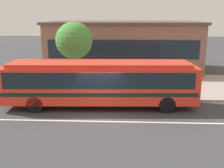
{
  "coord_description": "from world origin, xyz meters",
  "views": [
    {
      "loc": [
        1.39,
        -14.67,
        5.71
      ],
      "look_at": [
        0.59,
        2.47,
        1.3
      ],
      "focal_mm": 43.37,
      "sensor_mm": 36.0,
      "label": 1
    }
  ],
  "objects_px": {
    "bus_stop_sign": "(158,74)",
    "street_tree_near_stop": "(74,41)",
    "transit_bus": "(100,81)",
    "pedestrian_standing_by_tree": "(97,80)",
    "pedestrian_walking_along_curb": "(152,81)",
    "pedestrian_waiting_near_sign": "(64,80)"
  },
  "relations": [
    {
      "from": "pedestrian_walking_along_curb",
      "to": "pedestrian_waiting_near_sign",
      "type": "bearing_deg",
      "value": 177.8
    },
    {
      "from": "pedestrian_waiting_near_sign",
      "to": "pedestrian_walking_along_curb",
      "type": "height_order",
      "value": "pedestrian_walking_along_curb"
    },
    {
      "from": "transit_bus",
      "to": "pedestrian_walking_along_curb",
      "type": "bearing_deg",
      "value": 34.52
    },
    {
      "from": "transit_bus",
      "to": "street_tree_near_stop",
      "type": "distance_m",
      "value": 5.29
    },
    {
      "from": "pedestrian_standing_by_tree",
      "to": "bus_stop_sign",
      "type": "relative_size",
      "value": 0.67
    },
    {
      "from": "transit_bus",
      "to": "street_tree_near_stop",
      "type": "xyz_separation_m",
      "value": [
        -2.33,
        4.26,
        2.1
      ]
    },
    {
      "from": "transit_bus",
      "to": "bus_stop_sign",
      "type": "distance_m",
      "value": 4.39
    },
    {
      "from": "pedestrian_walking_along_curb",
      "to": "pedestrian_standing_by_tree",
      "type": "height_order",
      "value": "pedestrian_walking_along_curb"
    },
    {
      "from": "pedestrian_walking_along_curb",
      "to": "transit_bus",
      "type": "bearing_deg",
      "value": -145.48
    },
    {
      "from": "pedestrian_walking_along_curb",
      "to": "street_tree_near_stop",
      "type": "height_order",
      "value": "street_tree_near_stop"
    },
    {
      "from": "bus_stop_sign",
      "to": "street_tree_near_stop",
      "type": "relative_size",
      "value": 0.49
    },
    {
      "from": "pedestrian_walking_along_curb",
      "to": "bus_stop_sign",
      "type": "xyz_separation_m",
      "value": [
        0.36,
        -0.35,
        0.59
      ]
    },
    {
      "from": "pedestrian_waiting_near_sign",
      "to": "pedestrian_standing_by_tree",
      "type": "bearing_deg",
      "value": 1.14
    },
    {
      "from": "street_tree_near_stop",
      "to": "pedestrian_waiting_near_sign",
      "type": "bearing_deg",
      "value": -109.22
    },
    {
      "from": "pedestrian_standing_by_tree",
      "to": "street_tree_near_stop",
      "type": "distance_m",
      "value": 3.6
    },
    {
      "from": "pedestrian_standing_by_tree",
      "to": "street_tree_near_stop",
      "type": "bearing_deg",
      "value": 139.99
    },
    {
      "from": "pedestrian_waiting_near_sign",
      "to": "street_tree_near_stop",
      "type": "bearing_deg",
      "value": 70.78
    },
    {
      "from": "transit_bus",
      "to": "pedestrian_walking_along_curb",
      "type": "distance_m",
      "value": 4.3
    },
    {
      "from": "transit_bus",
      "to": "pedestrian_standing_by_tree",
      "type": "bearing_deg",
      "value": 100.17
    },
    {
      "from": "bus_stop_sign",
      "to": "street_tree_near_stop",
      "type": "distance_m",
      "value": 6.89
    },
    {
      "from": "street_tree_near_stop",
      "to": "bus_stop_sign",
      "type": "bearing_deg",
      "value": -19.45
    },
    {
      "from": "pedestrian_waiting_near_sign",
      "to": "street_tree_near_stop",
      "type": "distance_m",
      "value": 3.19
    }
  ]
}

